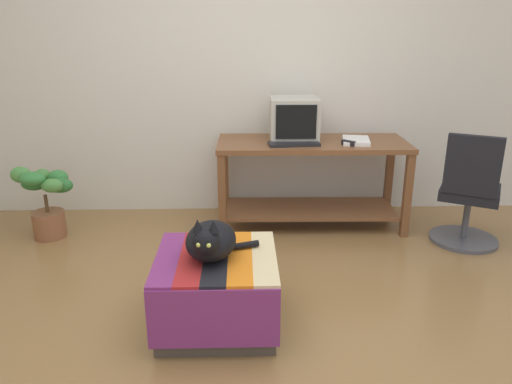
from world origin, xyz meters
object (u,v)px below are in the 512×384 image
object	(u,v)px
tv_monitor	(294,119)
stapler	(348,143)
potted_plant	(46,200)
keyboard	(294,144)
office_chair	(469,197)
ottoman_with_blanket	(217,291)
desk	(311,168)
cat	(211,241)
book	(356,141)

from	to	relation	value
tv_monitor	stapler	distance (m)	0.49
potted_plant	stapler	xyz separation A→B (m)	(2.40, 0.05, 0.43)
keyboard	office_chair	size ratio (longest dim) A/B	0.45
tv_monitor	office_chair	bearing A→B (deg)	-20.70
ottoman_with_blanket	potted_plant	world-z (taller)	potted_plant
desk	stapler	size ratio (longest dim) A/B	14.18
ottoman_with_blanket	desk	bearing A→B (deg)	63.93
desk	potted_plant	bearing A→B (deg)	-173.48
potted_plant	keyboard	bearing A→B (deg)	2.16
keyboard	potted_plant	distance (m)	2.02
cat	potted_plant	distance (m)	1.91
potted_plant	stapler	size ratio (longest dim) A/B	5.49
keyboard	ottoman_with_blanket	world-z (taller)	keyboard
tv_monitor	stapler	world-z (taller)	tv_monitor
ottoman_with_blanket	stapler	distance (m)	1.74
desk	keyboard	xyz separation A→B (m)	(-0.17, -0.14, 0.24)
office_chair	stapler	xyz separation A→B (m)	(-0.89, 0.28, 0.36)
ottoman_with_blanket	stapler	bearing A→B (deg)	53.25
book	office_chair	world-z (taller)	office_chair
potted_plant	office_chair	bearing A→B (deg)	-3.98
book	stapler	size ratio (longest dim) A/B	2.72
tv_monitor	keyboard	size ratio (longest dim) A/B	0.99
keyboard	potted_plant	xyz separation A→B (m)	(-1.97, -0.07, -0.43)
tv_monitor	cat	size ratio (longest dim) A/B	0.94
book	office_chair	xyz separation A→B (m)	(0.80, -0.39, -0.36)
keyboard	office_chair	distance (m)	1.40
potted_plant	cat	bearing A→B (deg)	-43.07
office_chair	ottoman_with_blanket	bearing A→B (deg)	57.30
tv_monitor	ottoman_with_blanket	size ratio (longest dim) A/B	0.58
desk	tv_monitor	xyz separation A→B (m)	(-0.15, 0.07, 0.40)
keyboard	book	bearing A→B (deg)	4.47
desk	tv_monitor	distance (m)	0.43
tv_monitor	stapler	size ratio (longest dim) A/B	3.59
stapler	desk	bearing A→B (deg)	103.07
stapler	potted_plant	bearing A→B (deg)	135.66
cat	potted_plant	xyz separation A→B (m)	(-1.39, 1.30, -0.22)
keyboard	stapler	distance (m)	0.43
keyboard	cat	world-z (taller)	keyboard
potted_plant	book	bearing A→B (deg)	3.67
book	stapler	bearing A→B (deg)	-118.48
tv_monitor	ottoman_with_blanket	world-z (taller)	tv_monitor
stapler	book	bearing A→B (deg)	6.58
cat	keyboard	bearing A→B (deg)	73.70
cat	stapler	xyz separation A→B (m)	(1.01, 1.35, 0.22)
cat	office_chair	bearing A→B (deg)	36.10
book	ottoman_with_blanket	xyz separation A→B (m)	(-1.07, -1.43, -0.53)
desk	book	world-z (taller)	book
book	potted_plant	size ratio (longest dim) A/B	0.50
keyboard	cat	size ratio (longest dim) A/B	0.95
ottoman_with_blanket	office_chair	size ratio (longest dim) A/B	0.76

